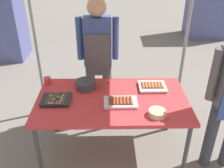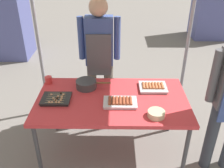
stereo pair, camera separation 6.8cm
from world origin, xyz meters
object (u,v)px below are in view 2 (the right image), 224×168
Objects in this scene: tray_meat_skewers at (56,99)px; neighbor_stall_right at (217,4)px; vendor_woman at (100,52)px; condiment_bowl at (156,114)px; cooking_wok at (87,84)px; tray_pork_links at (153,87)px; tray_grilled_sausages at (120,102)px; drink_cup_near_edge at (49,80)px; stall_table at (112,103)px.

neighbor_stall_right is (3.12, 4.21, 0.06)m from tray_meat_skewers.
condiment_bowl is at bearing 120.49° from vendor_woman.
cooking_wok is 0.89m from condiment_bowl.
tray_pork_links is 0.75m from cooking_wok.
condiment_bowl is (0.34, -0.20, 0.01)m from tray_grilled_sausages.
vendor_woman reaches higher than drink_cup_near_edge.
stall_table is 0.15m from tray_grilled_sausages.
drink_cup_near_edge is (-1.17, 0.63, 0.01)m from condiment_bowl.
tray_meat_skewers reaches higher than stall_table.
drink_cup_near_edge is at bearing 174.57° from tray_pork_links.
condiment_bowl is 2.01× the size of drink_cup_near_edge.
condiment_bowl is at bearing -36.31° from cooking_wok.
tray_grilled_sausages is 2.08× the size of condiment_bowl.
condiment_bowl is 1.33m from drink_cup_near_edge.
cooking_wok reaches higher than tray_pork_links.
stall_table is 9.69× the size of condiment_bowl.
condiment_bowl is at bearing -115.30° from neighbor_stall_right.
tray_grilled_sausages is 0.93m from drink_cup_near_edge.
stall_table is at bearing 144.70° from condiment_bowl.
tray_grilled_sausages is 0.21× the size of vendor_woman.
tray_grilled_sausages is at bearing 107.42° from vendor_woman.
condiment_bowl is (0.43, -0.30, 0.08)m from stall_table.
tray_meat_skewers is at bearing -137.80° from cooking_wok.
tray_grilled_sausages is 0.87m from vendor_woman.
neighbor_stall_right is (2.54, 4.17, 0.13)m from stall_table.
vendor_woman is (-0.59, 1.00, 0.21)m from condiment_bowl.
cooking_wok is at bearing 178.98° from tray_pork_links.
cooking_wok reaches higher than drink_cup_near_edge.
condiment_bowl is at bearing -93.78° from tray_pork_links.
condiment_bowl reaches higher than tray_meat_skewers.
tray_pork_links is 0.82m from vendor_woman.
stall_table is 0.78m from vendor_woman.
tray_grilled_sausages is at bearing 149.22° from condiment_bowl.
vendor_woman is (-0.62, 0.49, 0.21)m from tray_pork_links.
drink_cup_near_edge is (-0.16, 0.37, 0.02)m from tray_meat_skewers.
stall_table is at bearing 3.91° from tray_meat_skewers.
tray_pork_links is at bearing 24.75° from stall_table.
tray_grilled_sausages is (0.09, -0.10, 0.08)m from stall_table.
cooking_wok reaches higher than stall_table.
cooking_wok is (-0.38, 0.32, 0.03)m from tray_grilled_sausages.
vendor_woman is 1.01× the size of neighbor_stall_right.
condiment_bowl is (0.72, -0.53, -0.02)m from cooking_wok.
cooking_wok is (-0.75, 0.01, 0.03)m from tray_pork_links.
tray_pork_links is 4.47m from neighbor_stall_right.
neighbor_stall_right reaches higher than condiment_bowl.
vendor_woman reaches higher than stall_table.
drink_cup_near_edge is at bearing 152.93° from tray_grilled_sausages.
cooking_wok reaches higher than tray_grilled_sausages.
tray_pork_links is 0.19× the size of neighbor_stall_right.
tray_pork_links is 1.85× the size of condiment_bowl.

